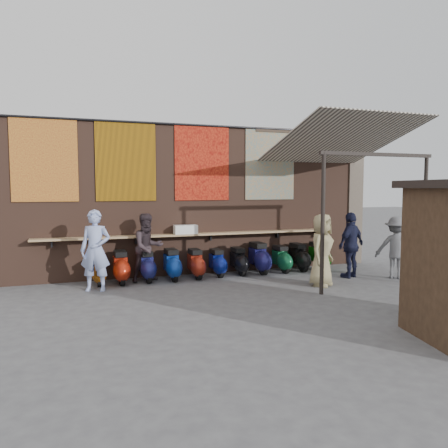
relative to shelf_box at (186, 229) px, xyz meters
name	(u,v)px	position (x,y,z in m)	size (l,w,h in m)	color
ground	(222,296)	(0.22, -2.30, -1.24)	(70.00, 70.00, 0.00)	#474749
brick_wall	(189,200)	(0.22, 0.40, 0.76)	(10.00, 0.40, 4.00)	brown
pier_right	(351,199)	(5.42, 0.40, 0.76)	(0.50, 0.50, 4.00)	#4C4238
eating_counter	(193,234)	(0.22, 0.03, -0.14)	(8.00, 0.32, 0.05)	#9E7A51
shelf_box	(186,229)	(0.00, 0.00, 0.00)	(0.60, 0.27, 0.23)	white
tapestry_redgold	(45,160)	(-3.38, 0.18, 1.76)	(1.50, 0.02, 2.00)	maroon
tapestry_sun	(126,161)	(-1.48, 0.18, 1.76)	(1.50, 0.02, 2.00)	orange
tapestry_orange	(202,163)	(0.52, 0.18, 1.76)	(1.50, 0.02, 2.00)	red
tapestry_multi	(270,164)	(2.52, 0.18, 1.76)	(1.50, 0.02, 2.00)	teal
hang_rail	(191,125)	(0.22, 0.17, 2.74)	(0.06, 0.06, 9.50)	black
scooter_stool_0	(99,271)	(-2.24, -0.30, -0.90)	(0.32, 0.71, 0.67)	#8B460C
scooter_stool_1	(121,267)	(-1.72, -0.34, -0.84)	(0.38, 0.84, 0.79)	#A11F0C
scooter_stool_2	(147,266)	(-1.07, -0.30, -0.86)	(0.36, 0.80, 0.76)	navy
scooter_stool_3	(172,265)	(-0.45, -0.35, -0.85)	(0.37, 0.82, 0.78)	navy
scooter_stool_4	(196,264)	(0.18, -0.35, -0.87)	(0.35, 0.78, 0.75)	maroon
scooter_stool_5	(217,263)	(0.78, -0.29, -0.89)	(0.34, 0.75, 0.71)	navy
scooter_stool_6	(239,261)	(1.40, -0.25, -0.88)	(0.34, 0.76, 0.72)	black
scooter_stool_7	(259,258)	(1.98, -0.31, -0.82)	(0.40, 0.88, 0.84)	#161550
scooter_stool_8	(281,259)	(2.64, -0.34, -0.88)	(0.34, 0.76, 0.72)	#0F4D2C
scooter_stool_9	(299,257)	(3.21, -0.30, -0.86)	(0.36, 0.80, 0.76)	black
scooter_stool_10	(319,256)	(3.86, -0.30, -0.86)	(0.36, 0.81, 0.77)	#0E620E
diner_left	(95,250)	(-2.33, -0.90, -0.32)	(0.67, 0.44, 1.85)	#93A3D6
diner_right	(148,247)	(-1.05, -0.30, -0.39)	(0.83, 0.64, 1.70)	#2E2428
shopper_navy	(351,245)	(4.01, -1.59, -0.39)	(1.00, 0.42, 1.70)	#171934
shopper_grey	(396,247)	(5.05, -2.06, -0.44)	(1.03, 0.59, 1.60)	slate
shopper_tan	(322,250)	(2.76, -2.17, -0.38)	(0.84, 0.55, 1.72)	#91855C
awning_canvas	(339,140)	(3.72, -1.40, 2.31)	(3.20, 3.40, 0.03)	beige
awning_ledger	(308,132)	(3.72, 0.19, 2.71)	(3.30, 0.08, 0.12)	#33261C
awning_header	(378,154)	(3.72, -2.90, 1.84)	(3.00, 0.08, 0.08)	black
awning_post_left	(323,224)	(2.32, -2.90, 0.31)	(0.09, 0.09, 3.10)	black
awning_post_right	(424,221)	(5.12, -2.90, 0.31)	(0.09, 0.09, 3.10)	black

